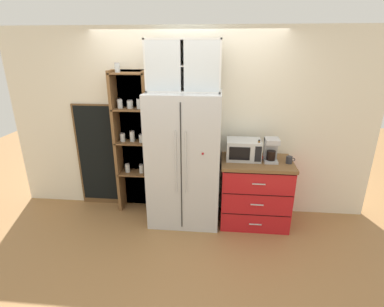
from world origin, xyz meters
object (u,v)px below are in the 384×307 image
at_px(coffee_maker, 271,150).
at_px(mug_red, 258,158).
at_px(mug_charcoal, 289,160).
at_px(chalkboard_menu, 97,156).
at_px(bottle_amber, 258,152).
at_px(refrigerator, 184,160).
at_px(microwave, 243,149).

height_order(coffee_maker, mug_red, coffee_maker).
relative_size(mug_charcoal, chalkboard_menu, 0.07).
bearing_deg(bottle_amber, mug_red, 86.72).
bearing_deg(mug_red, mug_charcoal, -5.31).
xyz_separation_m(mug_red, bottle_amber, (-0.00, -0.03, 0.08)).
bearing_deg(refrigerator, coffee_maker, 1.42).
bearing_deg(mug_red, bottle_amber, -93.28).
distance_m(refrigerator, chalkboard_menu, 1.37).
bearing_deg(bottle_amber, chalkboard_menu, 171.79).
relative_size(microwave, coffee_maker, 1.42).
bearing_deg(refrigerator, mug_red, 0.34).
xyz_separation_m(coffee_maker, bottle_amber, (-0.16, -0.05, -0.02)).
distance_m(microwave, bottle_amber, 0.20).
xyz_separation_m(microwave, mug_red, (0.18, -0.06, -0.08)).
distance_m(microwave, mug_red, 0.21).
bearing_deg(mug_red, chalkboard_menu, 172.56).
xyz_separation_m(microwave, chalkboard_menu, (-2.10, 0.23, -0.26)).
bearing_deg(microwave, chalkboard_menu, 173.64).
distance_m(microwave, mug_charcoal, 0.59).
bearing_deg(mug_red, microwave, 160.62).
distance_m(microwave, coffee_maker, 0.35).
relative_size(coffee_maker, mug_charcoal, 2.75).
bearing_deg(coffee_maker, microwave, 173.03).
distance_m(mug_charcoal, bottle_amber, 0.40).
xyz_separation_m(mug_charcoal, mug_red, (-0.39, 0.04, 0.00)).
relative_size(microwave, mug_charcoal, 3.91).
xyz_separation_m(coffee_maker, mug_charcoal, (0.23, -0.06, -0.11)).
xyz_separation_m(mug_charcoal, chalkboard_menu, (-2.67, 0.33, -0.17)).
relative_size(coffee_maker, chalkboard_menu, 0.20).
xyz_separation_m(refrigerator, bottle_amber, (0.95, -0.03, 0.14)).
bearing_deg(bottle_amber, coffee_maker, 17.92).
distance_m(refrigerator, bottle_amber, 0.96).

